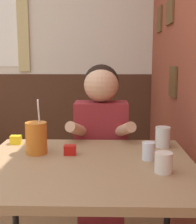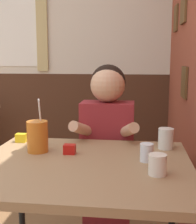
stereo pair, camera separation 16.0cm
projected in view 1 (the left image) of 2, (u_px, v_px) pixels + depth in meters
brick_wall_right at (181, 46)px, 2.17m from camera, size 0.08×4.33×2.70m
back_wall at (20, 50)px, 3.37m from camera, size 5.81×0.09×2.70m
main_table at (87, 177)px, 1.48m from camera, size 1.02×0.87×0.78m
person_seated at (101, 151)px, 2.05m from camera, size 0.42×0.42×1.23m
cocktail_pitcher at (36, 138)px, 1.60m from camera, size 0.11×0.11×0.28m
glass_near_pitcher at (149, 151)px, 1.51m from camera, size 0.06×0.06×0.09m
glass_center at (163, 137)px, 1.73m from camera, size 0.08×0.08×0.11m
glass_far_side at (163, 163)px, 1.34m from camera, size 0.08×0.08×0.09m
condiment_ketchup at (70, 150)px, 1.59m from camera, size 0.06×0.04×0.05m
condiment_mustard at (16, 140)px, 1.79m from camera, size 0.06×0.04×0.05m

